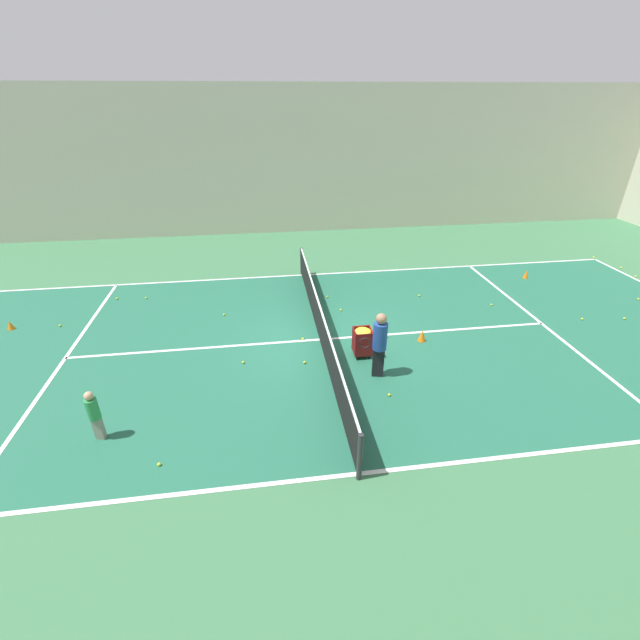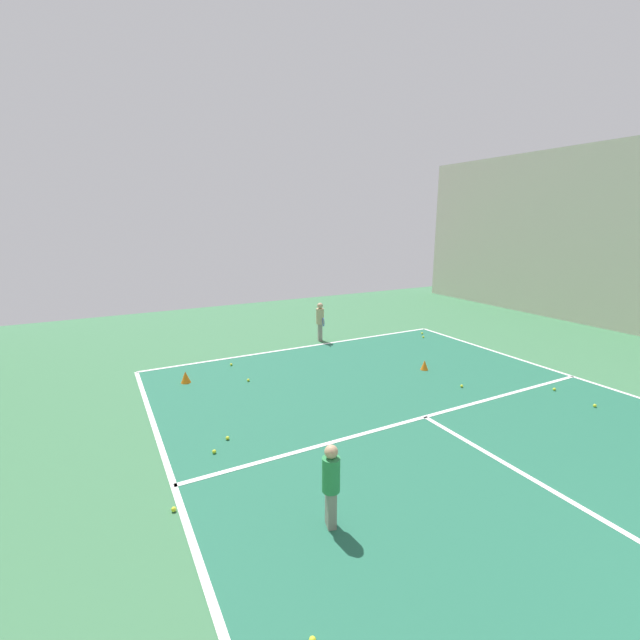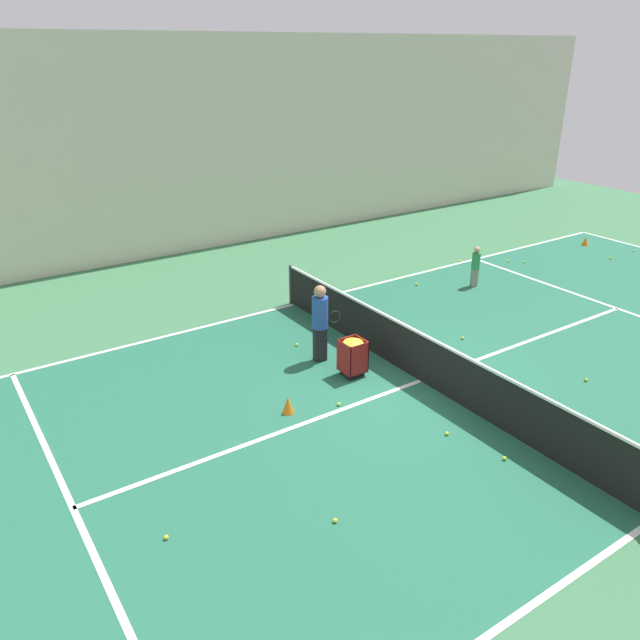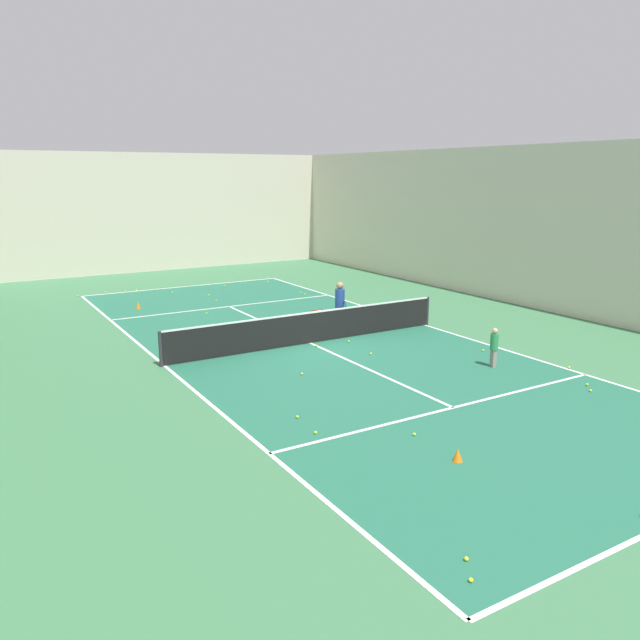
% 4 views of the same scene
% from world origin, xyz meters
% --- Properties ---
extents(ground_plane, '(40.71, 40.71, 0.00)m').
position_xyz_m(ground_plane, '(0.00, 0.00, 0.00)').
color(ground_plane, '#3D754C').
extents(court_playing_area, '(9.85, 24.94, 0.00)m').
position_xyz_m(court_playing_area, '(0.00, 0.00, 0.00)').
color(court_playing_area, '#23664C').
rests_on(court_playing_area, ground).
extents(line_sideline_right, '(0.10, 24.94, 0.00)m').
position_xyz_m(line_sideline_right, '(4.93, 0.00, 0.01)').
color(line_sideline_right, white).
rests_on(line_sideline_right, ground).
extents(line_service_near, '(9.85, 0.10, 0.00)m').
position_xyz_m(line_service_near, '(0.00, -6.86, 0.01)').
color(line_service_near, white).
rests_on(line_service_near, ground).
extents(line_service_far, '(9.85, 0.10, 0.00)m').
position_xyz_m(line_service_far, '(0.00, 6.86, 0.01)').
color(line_service_far, white).
rests_on(line_service_far, ground).
extents(line_centre_service, '(0.10, 13.72, 0.00)m').
position_xyz_m(line_centre_service, '(0.00, 0.00, 0.01)').
color(line_centre_service, white).
rests_on(line_centre_service, ground).
extents(hall_enclosure_right, '(0.15, 37.01, 6.67)m').
position_xyz_m(hall_enclosure_right, '(10.89, 0.00, 3.33)').
color(hall_enclosure_right, beige).
rests_on(hall_enclosure_right, ground).
extents(tennis_net, '(10.15, 0.10, 1.06)m').
position_xyz_m(tennis_net, '(0.00, 0.00, 0.55)').
color(tennis_net, '#2D2D33').
rests_on(tennis_net, ground).
extents(coach_at_net, '(0.41, 0.70, 1.73)m').
position_xyz_m(coach_at_net, '(1.91, 1.17, 0.99)').
color(coach_at_net, black).
rests_on(coach_at_net, ground).
extents(child_midcourt, '(0.28, 0.28, 1.16)m').
position_xyz_m(child_midcourt, '(3.26, -4.99, 0.67)').
color(child_midcourt, gray).
rests_on(child_midcourt, ground).
extents(ball_cart, '(0.47, 0.47, 0.81)m').
position_xyz_m(ball_cart, '(0.97, 1.00, 0.56)').
color(ball_cart, maroon).
rests_on(ball_cart, ground).
extents(training_cone_1, '(0.23, 0.23, 0.33)m').
position_xyz_m(training_cone_1, '(0.47, 2.86, 0.17)').
color(training_cone_1, orange).
rests_on(training_cone_1, ground).
extents(training_cone_2, '(0.24, 0.24, 0.29)m').
position_xyz_m(training_cone_2, '(3.92, -11.10, 0.15)').
color(training_cone_2, orange).
rests_on(training_cone_2, ground).
extents(tennis_ball_0, '(0.07, 0.07, 0.07)m').
position_xyz_m(tennis_ball_0, '(0.92, -2.16, 0.04)').
color(tennis_ball_0, yellow).
rests_on(tennis_ball_0, ground).
extents(tennis_ball_2, '(0.07, 0.07, 0.07)m').
position_xyz_m(tennis_ball_2, '(-2.40, 3.81, 0.04)').
color(tennis_ball_2, yellow).
rests_on(tennis_ball_2, ground).
extents(tennis_ball_3, '(0.07, 0.07, 0.07)m').
position_xyz_m(tennis_ball_3, '(1.15, -0.57, 0.04)').
color(tennis_ball_3, yellow).
rests_on(tennis_ball_3, ground).
extents(tennis_ball_6, '(0.07, 0.07, 0.07)m').
position_xyz_m(tennis_ball_6, '(5.03, -6.25, 0.04)').
color(tennis_ball_6, yellow).
rests_on(tennis_ball_6, ground).
extents(tennis_ball_7, '(0.07, 0.07, 0.07)m').
position_xyz_m(tennis_ball_7, '(-2.76, 0.64, 0.04)').
color(tennis_ball_7, yellow).
rests_on(tennis_ball_7, ground).
extents(tennis_ball_8, '(0.07, 0.07, 0.07)m').
position_xyz_m(tennis_ball_8, '(4.15, -7.49, 0.04)').
color(tennis_ball_8, yellow).
rests_on(tennis_ball_8, ground).
extents(tennis_ball_10, '(0.07, 0.07, 0.07)m').
position_xyz_m(tennis_ball_10, '(0.15, 1.93, 0.04)').
color(tennis_ball_10, yellow).
rests_on(tennis_ball_10, ground).
extents(tennis_ball_14, '(0.07, 0.07, 0.07)m').
position_xyz_m(tennis_ball_14, '(-1.89, -2.80, 0.04)').
color(tennis_ball_14, yellow).
rests_on(tennis_ball_14, ground).
extents(tennis_ball_20, '(0.07, 0.07, 0.07)m').
position_xyz_m(tennis_ball_20, '(-0.06, -0.49, 0.04)').
color(tennis_ball_20, yellow).
rests_on(tennis_ball_20, ground).
extents(tennis_ball_21, '(0.07, 0.07, 0.07)m').
position_xyz_m(tennis_ball_21, '(4.20, -3.68, 0.04)').
color(tennis_ball_21, yellow).
rests_on(tennis_ball_21, ground).
extents(tennis_ball_26, '(0.07, 0.07, 0.07)m').
position_xyz_m(tennis_ball_26, '(2.56, -11.81, 0.04)').
color(tennis_ball_26, yellow).
rests_on(tennis_ball_26, ground).
extents(tennis_ball_29, '(0.07, 0.07, 0.07)m').
position_xyz_m(tennis_ball_29, '(2.53, -10.45, 0.04)').
color(tennis_ball_29, yellow).
rests_on(tennis_ball_29, ground).
extents(tennis_ball_30, '(0.07, 0.07, 0.07)m').
position_xyz_m(tennis_ball_30, '(3.81, -7.84, 0.04)').
color(tennis_ball_30, yellow).
rests_on(tennis_ball_30, ground).
extents(tennis_ball_31, '(0.07, 0.07, 0.07)m').
position_xyz_m(tennis_ball_31, '(-1.37, 5.94, 0.04)').
color(tennis_ball_31, yellow).
rests_on(tennis_ball_31, ground).
extents(tennis_ball_32, '(0.07, 0.07, 0.07)m').
position_xyz_m(tennis_ball_32, '(2.77, 1.24, 0.04)').
color(tennis_ball_32, yellow).
rests_on(tennis_ball_32, ground).
extents(tennis_ball_33, '(0.07, 0.07, 0.07)m').
position_xyz_m(tennis_ball_33, '(-1.71, 0.92, 0.04)').
color(tennis_ball_33, yellow).
rests_on(tennis_ball_33, ground).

